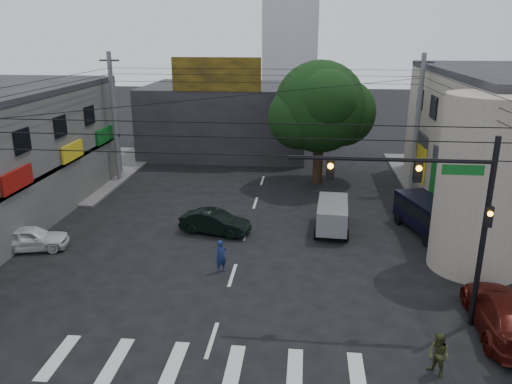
% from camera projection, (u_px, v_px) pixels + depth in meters
% --- Properties ---
extents(ground, '(160.00, 160.00, 0.00)m').
position_uv_depth(ground, '(225.00, 298.00, 20.65)').
color(ground, black).
rests_on(ground, ground).
extents(sidewalk_far_left, '(16.00, 16.00, 0.15)m').
position_uv_depth(sidewalk_far_left, '(37.00, 170.00, 39.41)').
color(sidewalk_far_left, '#514F4C').
rests_on(sidewalk_far_left, ground).
extents(sidewalk_far_right, '(16.00, 16.00, 0.15)m').
position_uv_depth(sidewalk_far_right, '(512.00, 183.00, 35.91)').
color(sidewalk_far_right, '#514F4C').
rests_on(sidewalk_far_right, ground).
extents(corner_column, '(4.00, 4.00, 8.00)m').
position_uv_depth(corner_column, '(483.00, 185.00, 22.13)').
color(corner_column, gray).
rests_on(corner_column, ground).
extents(building_far, '(14.00, 10.00, 6.00)m').
position_uv_depth(building_far, '(227.00, 119.00, 44.72)').
color(building_far, '#232326').
rests_on(building_far, ground).
extents(billboard, '(7.00, 0.30, 2.60)m').
position_uv_depth(billboard, '(216.00, 74.00, 38.76)').
color(billboard, olive).
rests_on(billboard, building_far).
extents(street_tree, '(6.40, 6.40, 8.70)m').
position_uv_depth(street_tree, '(320.00, 107.00, 34.66)').
color(street_tree, black).
rests_on(street_tree, ground).
extents(traffic_gantry, '(7.10, 0.35, 7.20)m').
position_uv_depth(traffic_gantry, '(439.00, 202.00, 17.45)').
color(traffic_gantry, black).
rests_on(traffic_gantry, ground).
extents(utility_pole_far_left, '(0.32, 0.32, 9.20)m').
position_uv_depth(utility_pole_far_left, '(114.00, 118.00, 35.40)').
color(utility_pole_far_left, '#59595B').
rests_on(utility_pole_far_left, ground).
extents(utility_pole_far_right, '(0.32, 0.32, 9.20)m').
position_uv_depth(utility_pole_far_right, '(417.00, 124.00, 33.35)').
color(utility_pole_far_right, '#59595B').
rests_on(utility_pole_far_right, ground).
extents(dark_sedan, '(2.97, 4.37, 1.25)m').
position_uv_depth(dark_sedan, '(215.00, 222.00, 27.07)').
color(dark_sedan, black).
rests_on(dark_sedan, ground).
extents(white_compact, '(3.21, 4.35, 1.25)m').
position_uv_depth(white_compact, '(30.00, 238.00, 24.99)').
color(white_compact, silver).
rests_on(white_compact, ground).
extents(maroon_sedan, '(2.65, 5.46, 1.52)m').
position_uv_depth(maroon_sedan, '(505.00, 313.00, 18.08)').
color(maroon_sedan, '#3E0D08').
rests_on(maroon_sedan, ground).
extents(silver_minivan, '(4.00, 2.07, 1.64)m').
position_uv_depth(silver_minivan, '(332.00, 217.00, 27.29)').
color(silver_minivan, gray).
rests_on(silver_minivan, ground).
extents(navy_van, '(5.63, 4.40, 1.85)m').
position_uv_depth(navy_van, '(428.00, 218.00, 26.91)').
color(navy_van, black).
rests_on(navy_van, ground).
extents(traffic_officer, '(0.92, 0.91, 1.53)m').
position_uv_depth(traffic_officer, '(221.00, 256.00, 22.65)').
color(traffic_officer, '#15224B').
rests_on(traffic_officer, ground).
extents(pedestrian_olive, '(1.27, 1.26, 1.50)m').
position_uv_depth(pedestrian_olive, '(438.00, 355.00, 15.77)').
color(pedestrian_olive, '#31381A').
rests_on(pedestrian_olive, ground).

